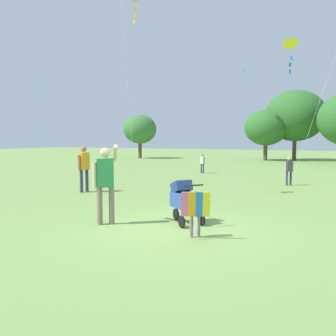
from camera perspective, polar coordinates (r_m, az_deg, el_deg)
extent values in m
plane|color=#75994C|center=(8.24, 1.21, -9.46)|extent=(120.00, 120.00, 0.00)
cylinder|color=brown|center=(37.79, -4.42, 2.76)|extent=(0.36, 0.36, 1.60)
ellipsoid|color=#387033|center=(37.79, -4.44, 6.10)|extent=(3.50, 3.15, 2.97)
cylinder|color=brown|center=(34.98, 15.05, 2.37)|extent=(0.36, 0.36, 1.49)
ellipsoid|color=#2D6628|center=(34.97, 15.13, 6.16)|extent=(3.92, 3.52, 3.33)
cylinder|color=brown|center=(36.11, 19.22, 2.69)|extent=(0.36, 0.36, 1.93)
ellipsoid|color=#2D6628|center=(36.16, 19.36, 7.75)|extent=(5.57, 5.01, 4.74)
cylinder|color=#7F705B|center=(7.49, 4.83, -9.05)|extent=(0.07, 0.07, 0.47)
cylinder|color=#7F705B|center=(7.48, 3.70, -9.06)|extent=(0.07, 0.07, 0.47)
cube|color=red|center=(7.40, 4.29, -5.97)|extent=(0.24, 0.20, 0.35)
cylinder|color=brown|center=(7.41, 5.28, -6.15)|extent=(0.05, 0.05, 0.31)
cylinder|color=brown|center=(7.40, 3.29, -6.16)|extent=(0.05, 0.05, 0.31)
sphere|color=brown|center=(7.36, 4.30, -4.07)|extent=(0.12, 0.12, 0.12)
cube|color=yellow|center=(7.22, 6.05, -5.71)|extent=(0.21, 0.23, 0.52)
cube|color=blue|center=(7.22, 4.92, -5.71)|extent=(0.21, 0.23, 0.52)
cube|color=#F4A319|center=(7.21, 3.78, -5.72)|extent=(0.21, 0.23, 0.52)
cube|color=pink|center=(7.21, 2.64, -5.72)|extent=(0.21, 0.23, 0.52)
cube|color=white|center=(7.29, 4.33, -9.24)|extent=(0.08, 0.04, 0.36)
cylinder|color=#7F705B|center=(8.65, -10.68, -5.86)|extent=(0.13, 0.13, 0.88)
cylinder|color=#7F705B|center=(8.66, -8.85, -5.83)|extent=(0.13, 0.13, 0.88)
cube|color=#2D8C4C|center=(8.55, -9.84, -0.75)|extent=(0.45, 0.43, 0.66)
cylinder|color=beige|center=(8.55, -11.45, -1.08)|extent=(0.10, 0.10, 0.59)
cylinder|color=beige|center=(8.67, -8.30, 2.35)|extent=(0.40, 0.48, 0.42)
sphere|color=beige|center=(8.52, -9.88, 2.39)|extent=(0.23, 0.23, 0.23)
cylinder|color=black|center=(9.06, 1.26, -7.25)|extent=(0.25, 0.20, 0.28)
cylinder|color=black|center=(8.25, 2.14, -8.43)|extent=(0.25, 0.20, 0.28)
cylinder|color=black|center=(8.50, 5.29, -8.07)|extent=(0.25, 0.20, 0.28)
cube|color=#2D4C93|center=(8.62, 2.52, -5.03)|extent=(0.78, 0.74, 0.36)
cube|color=navy|center=(8.69, 2.13, -2.95)|extent=(0.58, 0.58, 0.35)
cylinder|color=black|center=(8.16, 4.04, -2.74)|extent=(0.32, 0.41, 0.04)
cube|color=#F4A319|center=(13.19, -5.20, 23.61)|extent=(0.09, 0.05, 0.14)
cube|color=#F4A319|center=(13.11, -5.11, 22.71)|extent=(0.08, 0.03, 0.14)
cube|color=#F4A319|center=(13.00, -5.34, 21.85)|extent=(0.09, 0.05, 0.14)
cylinder|color=silver|center=(10.53, -6.30, 11.81)|extent=(1.75, 3.57, 6.66)
cone|color=yellow|center=(13.47, 18.68, 18.13)|extent=(0.67, 0.65, 0.30)
cube|color=blue|center=(13.35, 18.80, 16.05)|extent=(0.09, 0.08, 0.14)
cube|color=blue|center=(13.31, 18.61, 15.12)|extent=(0.08, 0.06, 0.14)
cube|color=blue|center=(13.29, 18.60, 14.17)|extent=(0.08, 0.06, 0.14)
cylinder|color=silver|center=(12.11, 21.75, 6.79)|extent=(1.72, 1.79, 5.07)
cube|color=purple|center=(37.73, -1.16, 20.52)|extent=(0.28, 0.28, 0.16)
cube|color=green|center=(32.74, 11.81, 14.70)|extent=(0.18, 0.35, 0.34)
cylinder|color=#33384C|center=(14.11, -12.62, -1.93)|extent=(0.12, 0.12, 0.85)
cylinder|color=#33384C|center=(13.94, -13.44, -2.02)|extent=(0.12, 0.12, 0.85)
cube|color=orange|center=(13.96, -13.09, 1.06)|extent=(0.29, 0.40, 0.64)
cylinder|color=#A37556|center=(14.12, -12.37, 0.93)|extent=(0.09, 0.09, 0.57)
cylinder|color=#A37556|center=(13.82, -13.81, 0.83)|extent=(0.09, 0.09, 0.57)
sphere|color=#A37556|center=(13.94, -13.12, 2.91)|extent=(0.22, 0.22, 0.22)
cylinder|color=#33384C|center=(21.24, 5.57, -0.08)|extent=(0.08, 0.08, 0.56)
cylinder|color=#33384C|center=(21.36, 5.25, -0.05)|extent=(0.08, 0.08, 0.56)
cube|color=silver|center=(21.27, 5.42, 1.25)|extent=(0.29, 0.24, 0.42)
cylinder|color=#A37556|center=(21.16, 5.70, 1.15)|extent=(0.06, 0.06, 0.37)
cylinder|color=#A37556|center=(21.38, 5.15, 1.19)|extent=(0.06, 0.06, 0.37)
sphere|color=#A37556|center=(21.25, 5.43, 2.05)|extent=(0.14, 0.14, 0.14)
cylinder|color=#33384C|center=(16.41, 18.16, -1.58)|extent=(0.09, 0.09, 0.60)
cylinder|color=#33384C|center=(16.51, 18.72, -1.56)|extent=(0.09, 0.09, 0.60)
cube|color=#4C4C56|center=(16.41, 18.49, 0.26)|extent=(0.31, 0.30, 0.45)
cylinder|color=tan|center=(16.33, 17.99, 0.14)|extent=(0.07, 0.07, 0.40)
cylinder|color=tan|center=(16.50, 18.97, 0.16)|extent=(0.07, 0.07, 0.40)
sphere|color=tan|center=(16.39, 18.52, 1.38)|extent=(0.16, 0.16, 0.16)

